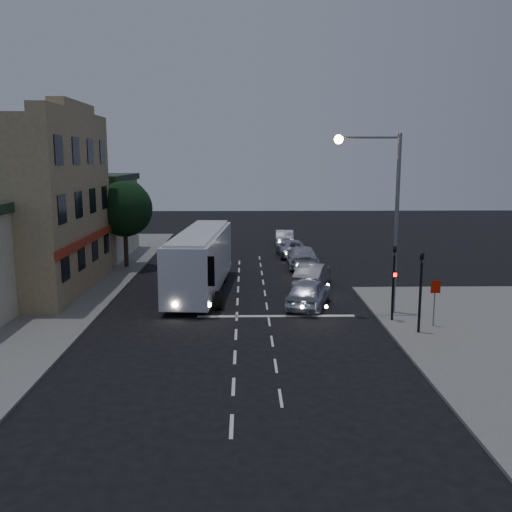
{
  "coord_description": "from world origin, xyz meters",
  "views": [
    {
      "loc": [
        0.41,
        -25.96,
        7.95
      ],
      "look_at": [
        1.08,
        7.24,
        2.2
      ],
      "focal_mm": 40.0,
      "sensor_mm": 36.0,
      "label": 1
    }
  ],
  "objects_px": {
    "traffic_signal_main": "(394,274)",
    "streetlight": "(384,203)",
    "car_extra": "(284,238)",
    "tour_bus": "(201,259)",
    "car_sedan_b": "(302,257)",
    "regulatory_sign": "(435,295)",
    "traffic_signal_side": "(421,283)",
    "car_sedan_c": "(292,248)",
    "car_sedan_a": "(312,275)",
    "street_tree": "(124,206)",
    "car_suv": "(309,292)"
  },
  "relations": [
    {
      "from": "streetlight",
      "to": "traffic_signal_main",
      "type": "bearing_deg",
      "value": -79.8
    },
    {
      "from": "traffic_signal_side",
      "to": "traffic_signal_main",
      "type": "bearing_deg",
      "value": 109.49
    },
    {
      "from": "car_sedan_a",
      "to": "car_sedan_c",
      "type": "relative_size",
      "value": 0.93
    },
    {
      "from": "car_suv",
      "to": "street_tree",
      "type": "xyz_separation_m",
      "value": [
        -12.05,
        11.22,
        3.7
      ]
    },
    {
      "from": "car_suv",
      "to": "car_extra",
      "type": "relative_size",
      "value": 1.04
    },
    {
      "from": "car_sedan_b",
      "to": "car_suv",
      "type": "bearing_deg",
      "value": 87.76
    },
    {
      "from": "car_sedan_c",
      "to": "streetlight",
      "type": "bearing_deg",
      "value": 97.13
    },
    {
      "from": "car_sedan_c",
      "to": "traffic_signal_side",
      "type": "relative_size",
      "value": 1.2
    },
    {
      "from": "car_sedan_b",
      "to": "streetlight",
      "type": "distance_m",
      "value": 14.03
    },
    {
      "from": "streetlight",
      "to": "car_suv",
      "type": "bearing_deg",
      "value": 155.42
    },
    {
      "from": "car_suv",
      "to": "car_sedan_a",
      "type": "bearing_deg",
      "value": -81.25
    },
    {
      "from": "traffic_signal_main",
      "to": "streetlight",
      "type": "relative_size",
      "value": 0.46
    },
    {
      "from": "car_sedan_a",
      "to": "car_extra",
      "type": "distance_m",
      "value": 16.74
    },
    {
      "from": "car_suv",
      "to": "car_sedan_b",
      "type": "xyz_separation_m",
      "value": [
        0.79,
        11.25,
        -0.01
      ]
    },
    {
      "from": "car_sedan_b",
      "to": "car_sedan_c",
      "type": "distance_m",
      "value": 4.78
    },
    {
      "from": "traffic_signal_side",
      "to": "regulatory_sign",
      "type": "relative_size",
      "value": 1.86
    },
    {
      "from": "car_sedan_b",
      "to": "traffic_signal_side",
      "type": "height_order",
      "value": "traffic_signal_side"
    },
    {
      "from": "car_sedan_b",
      "to": "regulatory_sign",
      "type": "relative_size",
      "value": 2.44
    },
    {
      "from": "streetlight",
      "to": "car_sedan_a",
      "type": "bearing_deg",
      "value": 112.87
    },
    {
      "from": "regulatory_sign",
      "to": "street_tree",
      "type": "xyz_separation_m",
      "value": [
        -17.51,
        15.26,
        2.9
      ]
    },
    {
      "from": "car_sedan_c",
      "to": "car_extra",
      "type": "height_order",
      "value": "car_extra"
    },
    {
      "from": "car_sedan_c",
      "to": "car_extra",
      "type": "relative_size",
      "value": 1.1
    },
    {
      "from": "car_sedan_b",
      "to": "streetlight",
      "type": "xyz_separation_m",
      "value": [
        2.71,
        -12.85,
        4.95
      ]
    },
    {
      "from": "traffic_signal_main",
      "to": "car_sedan_b",
      "type": "bearing_deg",
      "value": 101.74
    },
    {
      "from": "tour_bus",
      "to": "car_extra",
      "type": "bearing_deg",
      "value": 74.86
    },
    {
      "from": "car_sedan_b",
      "to": "traffic_signal_side",
      "type": "xyz_separation_m",
      "value": [
        3.67,
        -16.25,
        1.64
      ]
    },
    {
      "from": "car_sedan_a",
      "to": "car_extra",
      "type": "bearing_deg",
      "value": -70.63
    },
    {
      "from": "tour_bus",
      "to": "regulatory_sign",
      "type": "relative_size",
      "value": 5.5
    },
    {
      "from": "car_sedan_a",
      "to": "streetlight",
      "type": "bearing_deg",
      "value": 130.27
    },
    {
      "from": "tour_bus",
      "to": "traffic_signal_side",
      "type": "bearing_deg",
      "value": -35.47
    },
    {
      "from": "regulatory_sign",
      "to": "streetlight",
      "type": "distance_m",
      "value": 5.18
    },
    {
      "from": "traffic_signal_side",
      "to": "car_sedan_a",
      "type": "bearing_deg",
      "value": 110.47
    },
    {
      "from": "traffic_signal_main",
      "to": "car_sedan_a",
      "type": "bearing_deg",
      "value": 110.71
    },
    {
      "from": "car_extra",
      "to": "tour_bus",
      "type": "bearing_deg",
      "value": 73.75
    },
    {
      "from": "car_suv",
      "to": "car_sedan_a",
      "type": "height_order",
      "value": "car_suv"
    },
    {
      "from": "car_sedan_a",
      "to": "regulatory_sign",
      "type": "bearing_deg",
      "value": 135.15
    },
    {
      "from": "car_sedan_b",
      "to": "regulatory_sign",
      "type": "height_order",
      "value": "regulatory_sign"
    },
    {
      "from": "car_sedan_b",
      "to": "regulatory_sign",
      "type": "xyz_separation_m",
      "value": [
        4.67,
        -15.28,
        0.82
      ]
    },
    {
      "from": "car_sedan_a",
      "to": "traffic_signal_main",
      "type": "height_order",
      "value": "traffic_signal_main"
    },
    {
      "from": "car_sedan_a",
      "to": "traffic_signal_side",
      "type": "bearing_deg",
      "value": 127.86
    },
    {
      "from": "car_extra",
      "to": "streetlight",
      "type": "relative_size",
      "value": 0.5
    },
    {
      "from": "car_extra",
      "to": "traffic_signal_main",
      "type": "relative_size",
      "value": 1.09
    },
    {
      "from": "tour_bus",
      "to": "car_sedan_b",
      "type": "distance_m",
      "value": 10.25
    },
    {
      "from": "traffic_signal_main",
      "to": "streetlight",
      "type": "xyz_separation_m",
      "value": [
        -0.26,
        1.42,
        3.31
      ]
    },
    {
      "from": "car_extra",
      "to": "traffic_signal_side",
      "type": "height_order",
      "value": "traffic_signal_side"
    },
    {
      "from": "car_sedan_b",
      "to": "traffic_signal_side",
      "type": "relative_size",
      "value": 1.31
    },
    {
      "from": "car_sedan_a",
      "to": "traffic_signal_side",
      "type": "height_order",
      "value": "traffic_signal_side"
    },
    {
      "from": "traffic_signal_main",
      "to": "traffic_signal_side",
      "type": "height_order",
      "value": "same"
    },
    {
      "from": "street_tree",
      "to": "car_extra",
      "type": "bearing_deg",
      "value": 40.22
    },
    {
      "from": "car_sedan_a",
      "to": "regulatory_sign",
      "type": "distance_m",
      "value": 10.08
    }
  ]
}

